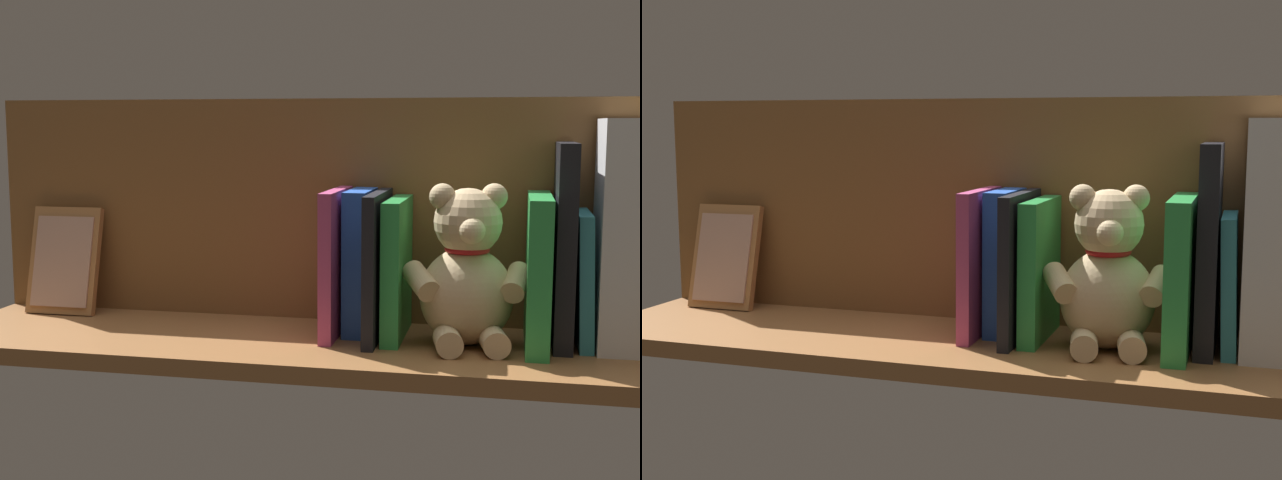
# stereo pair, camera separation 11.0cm
# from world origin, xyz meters

# --- Properties ---
(ground_plane) EXTENTS (1.01, 0.27, 0.02)m
(ground_plane) POSITION_xyz_m (0.00, 0.00, -0.01)
(ground_plane) COLOR brown
(shelf_back_panel) EXTENTS (1.01, 0.02, 0.31)m
(shelf_back_panel) POSITION_xyz_m (0.00, -0.11, 0.15)
(shelf_back_panel) COLOR brown
(shelf_back_panel) RESTS_ON ground_plane
(dictionary_thick_white) EXTENTS (0.06, 0.13, 0.28)m
(dictionary_thick_white) POSITION_xyz_m (-0.37, -0.04, 0.14)
(dictionary_thick_white) COLOR silver
(dictionary_thick_white) RESTS_ON ground_plane
(book_1) EXTENTS (0.02, 0.12, 0.17)m
(book_1) POSITION_xyz_m (-0.33, -0.04, 0.08)
(book_1) COLOR teal
(book_1) RESTS_ON ground_plane
(book_2) EXTENTS (0.02, 0.13, 0.25)m
(book_2) POSITION_xyz_m (-0.30, -0.04, 0.13)
(book_2) COLOR black
(book_2) RESTS_ON ground_plane
(book_3) EXTENTS (0.03, 0.17, 0.19)m
(book_3) POSITION_xyz_m (-0.27, -0.02, 0.09)
(book_3) COLOR green
(book_3) RESTS_ON ground_plane
(teddy_bear) EXTENTS (0.16, 0.14, 0.20)m
(teddy_bear) POSITION_xyz_m (-0.19, -0.01, 0.09)
(teddy_bear) COLOR #D1B284
(teddy_bear) RESTS_ON ground_plane
(book_4) EXTENTS (0.02, 0.14, 0.18)m
(book_4) POSITION_xyz_m (-0.09, -0.03, 0.09)
(book_4) COLOR green
(book_4) RESTS_ON ground_plane
(book_5) EXTENTS (0.01, 0.16, 0.19)m
(book_5) POSITION_xyz_m (-0.07, -0.02, 0.09)
(book_5) COLOR black
(book_5) RESTS_ON ground_plane
(book_6) EXTENTS (0.03, 0.11, 0.19)m
(book_6) POSITION_xyz_m (-0.04, -0.05, 0.09)
(book_6) COLOR blue
(book_6) RESTS_ON ground_plane
(book_7) EXTENTS (0.02, 0.15, 0.19)m
(book_7) POSITION_xyz_m (-0.02, -0.03, 0.09)
(book_7) COLOR #B23F72
(book_7) RESTS_ON ground_plane
(picture_frame_leaning) EXTENTS (0.10, 0.05, 0.15)m
(picture_frame_leaning) POSITION_xyz_m (0.40, -0.07, 0.08)
(picture_frame_leaning) COLOR #9E6B3D
(picture_frame_leaning) RESTS_ON ground_plane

